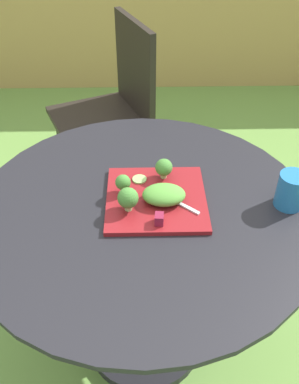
% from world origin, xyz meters
% --- Properties ---
extents(ground_plane, '(12.00, 12.00, 0.00)m').
position_xyz_m(ground_plane, '(0.00, 0.00, 0.00)').
color(ground_plane, '#669342').
extents(bamboo_fence, '(8.00, 0.08, 1.25)m').
position_xyz_m(bamboo_fence, '(0.00, 2.27, 0.62)').
color(bamboo_fence, '#A8894C').
rests_on(bamboo_fence, ground_plane).
extents(patio_table, '(0.99, 0.99, 0.71)m').
position_xyz_m(patio_table, '(0.00, 0.00, 0.48)').
color(patio_table, black).
rests_on(patio_table, ground_plane).
extents(patio_chair, '(0.58, 0.58, 0.90)m').
position_xyz_m(patio_chair, '(-0.13, 0.99, 0.53)').
color(patio_chair, black).
rests_on(patio_chair, ground_plane).
extents(salad_plate, '(0.29, 0.29, 0.01)m').
position_xyz_m(salad_plate, '(0.04, 0.02, 0.71)').
color(salad_plate, maroon).
rests_on(salad_plate, patio_table).
extents(drinking_glass, '(0.08, 0.08, 0.10)m').
position_xyz_m(drinking_glass, '(0.42, -0.01, 0.75)').
color(drinking_glass, '#236BA8').
rests_on(drinking_glass, patio_table).
extents(fork, '(0.13, 0.11, 0.00)m').
position_xyz_m(fork, '(0.08, 0.00, 0.72)').
color(fork, silver).
rests_on(fork, salad_plate).
extents(lettuce_mound, '(0.12, 0.09, 0.05)m').
position_xyz_m(lettuce_mound, '(0.06, 0.00, 0.74)').
color(lettuce_mound, '#519338').
rests_on(lettuce_mound, salad_plate).
extents(broccoli_floret_0, '(0.06, 0.06, 0.07)m').
position_xyz_m(broccoli_floret_0, '(-0.04, -0.03, 0.76)').
color(broccoli_floret_0, '#99B770').
rests_on(broccoli_floret_0, salad_plate).
extents(broccoli_floret_1, '(0.04, 0.04, 0.06)m').
position_xyz_m(broccoli_floret_1, '(-0.06, 0.04, 0.76)').
color(broccoli_floret_1, '#99B770').
rests_on(broccoli_floret_1, salad_plate).
extents(broccoli_floret_2, '(0.05, 0.05, 0.06)m').
position_xyz_m(broccoli_floret_2, '(0.06, 0.11, 0.76)').
color(broccoli_floret_2, '#99B770').
rests_on(broccoli_floret_2, salad_plate).
extents(cucumber_slice_0, '(0.04, 0.04, 0.01)m').
position_xyz_m(cucumber_slice_0, '(-0.01, 0.10, 0.72)').
color(cucumber_slice_0, '#8EB766').
rests_on(cucumber_slice_0, salad_plate).
extents(beet_chunk_0, '(0.03, 0.03, 0.03)m').
position_xyz_m(beet_chunk_0, '(0.04, -0.09, 0.73)').
color(beet_chunk_0, maroon).
rests_on(beet_chunk_0, salad_plate).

